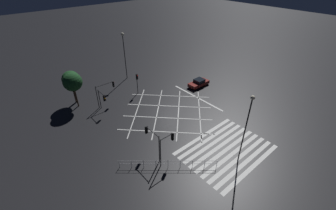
{
  "coord_description": "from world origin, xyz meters",
  "views": [
    {
      "loc": [
        -18.41,
        -21.51,
        19.49
      ],
      "look_at": [
        0.0,
        0.0,
        1.22
      ],
      "focal_mm": 24.0,
      "sensor_mm": 36.0,
      "label": 1
    }
  ],
  "objects_px": {
    "waiting_car": "(199,83)",
    "street_lamp_east": "(247,120)",
    "traffic_light_median_north": "(137,80)",
    "traffic_light_sw_main": "(168,143)",
    "traffic_light_nw_main": "(106,89)",
    "traffic_light_nw_cross": "(102,98)",
    "street_tree_near": "(72,82)",
    "traffic_light_sw_cross": "(152,137)",
    "street_lamp_west": "(124,45)",
    "street_tree_far": "(71,80)"
  },
  "relations": [
    {
      "from": "street_lamp_east",
      "to": "waiting_car",
      "type": "distance_m",
      "value": 19.06
    },
    {
      "from": "traffic_light_sw_main",
      "to": "street_tree_far",
      "type": "xyz_separation_m",
      "value": [
        -2.95,
        19.46,
        1.2
      ]
    },
    {
      "from": "traffic_light_nw_main",
      "to": "traffic_light_sw_main",
      "type": "height_order",
      "value": "traffic_light_sw_main"
    },
    {
      "from": "traffic_light_median_north",
      "to": "traffic_light_sw_main",
      "type": "height_order",
      "value": "traffic_light_sw_main"
    },
    {
      "from": "traffic_light_nw_cross",
      "to": "street_lamp_east",
      "type": "bearing_deg",
      "value": 20.37
    },
    {
      "from": "waiting_car",
      "to": "street_lamp_east",
      "type": "bearing_deg",
      "value": 57.34
    },
    {
      "from": "traffic_light_nw_main",
      "to": "waiting_car",
      "type": "relative_size",
      "value": 0.93
    },
    {
      "from": "street_lamp_west",
      "to": "traffic_light_sw_main",
      "type": "bearing_deg",
      "value": -110.39
    },
    {
      "from": "traffic_light_sw_cross",
      "to": "waiting_car",
      "type": "xyz_separation_m",
      "value": [
        17.03,
        8.37,
        -2.15
      ]
    },
    {
      "from": "street_tree_near",
      "to": "street_lamp_east",
      "type": "bearing_deg",
      "value": -67.5
    },
    {
      "from": "traffic_light_nw_main",
      "to": "traffic_light_sw_main",
      "type": "xyz_separation_m",
      "value": [
        -0.78,
        -15.49,
        0.03
      ]
    },
    {
      "from": "traffic_light_nw_main",
      "to": "street_tree_far",
      "type": "relative_size",
      "value": 0.69
    },
    {
      "from": "traffic_light_sw_main",
      "to": "waiting_car",
      "type": "xyz_separation_m",
      "value": [
        16.33,
        10.32,
        -2.21
      ]
    },
    {
      "from": "traffic_light_nw_main",
      "to": "traffic_light_nw_cross",
      "type": "bearing_deg",
      "value": -135.56
    },
    {
      "from": "traffic_light_sw_main",
      "to": "street_tree_near",
      "type": "relative_size",
      "value": 0.68
    },
    {
      "from": "traffic_light_nw_main",
      "to": "street_tree_near",
      "type": "relative_size",
      "value": 0.66
    },
    {
      "from": "waiting_car",
      "to": "traffic_light_sw_cross",
      "type": "bearing_deg",
      "value": 26.16
    },
    {
      "from": "traffic_light_median_north",
      "to": "street_tree_far",
      "type": "height_order",
      "value": "street_tree_far"
    },
    {
      "from": "traffic_light_median_north",
      "to": "traffic_light_nw_main",
      "type": "distance_m",
      "value": 5.55
    },
    {
      "from": "street_lamp_west",
      "to": "street_tree_near",
      "type": "height_order",
      "value": "street_lamp_west"
    },
    {
      "from": "traffic_light_median_north",
      "to": "street_tree_near",
      "type": "distance_m",
      "value": 10.06
    },
    {
      "from": "traffic_light_nw_main",
      "to": "street_tree_far",
      "type": "bearing_deg",
      "value": 133.16
    },
    {
      "from": "traffic_light_sw_cross",
      "to": "waiting_car",
      "type": "height_order",
      "value": "traffic_light_sw_cross"
    },
    {
      "from": "traffic_light_median_north",
      "to": "traffic_light_sw_main",
      "type": "distance_m",
      "value": 16.55
    },
    {
      "from": "traffic_light_nw_main",
      "to": "traffic_light_sw_main",
      "type": "distance_m",
      "value": 15.51
    },
    {
      "from": "traffic_light_nw_cross",
      "to": "street_tree_near",
      "type": "distance_m",
      "value": 5.11
    },
    {
      "from": "traffic_light_sw_main",
      "to": "street_lamp_east",
      "type": "relative_size",
      "value": 0.45
    },
    {
      "from": "traffic_light_median_north",
      "to": "street_lamp_east",
      "type": "xyz_separation_m",
      "value": [
        0.09,
        -20.43,
        3.12
      ]
    },
    {
      "from": "traffic_light_sw_main",
      "to": "street_lamp_east",
      "type": "xyz_separation_m",
      "value": [
        6.42,
        -5.14,
        2.89
      ]
    },
    {
      "from": "traffic_light_median_north",
      "to": "waiting_car",
      "type": "distance_m",
      "value": 11.34
    },
    {
      "from": "traffic_light_nw_main",
      "to": "traffic_light_nw_cross",
      "type": "xyz_separation_m",
      "value": [
        -1.48,
        -1.45,
        -0.44
      ]
    },
    {
      "from": "street_lamp_west",
      "to": "waiting_car",
      "type": "relative_size",
      "value": 2.17
    },
    {
      "from": "traffic_light_nw_cross",
      "to": "street_lamp_east",
      "type": "relative_size",
      "value": 0.38
    },
    {
      "from": "traffic_light_nw_cross",
      "to": "street_lamp_east",
      "type": "xyz_separation_m",
      "value": [
        7.12,
        -19.17,
        3.35
      ]
    },
    {
      "from": "traffic_light_nw_cross",
      "to": "traffic_light_nw_main",
      "type": "bearing_deg",
      "value": 134.44
    },
    {
      "from": "traffic_light_sw_cross",
      "to": "street_lamp_west",
      "type": "bearing_deg",
      "value": -23.93
    },
    {
      "from": "street_lamp_east",
      "to": "street_lamp_west",
      "type": "xyz_separation_m",
      "value": [
        1.67,
        26.91,
        0.8
      ]
    },
    {
      "from": "traffic_light_sw_main",
      "to": "street_tree_far",
      "type": "relative_size",
      "value": 0.72
    },
    {
      "from": "traffic_light_sw_cross",
      "to": "street_lamp_west",
      "type": "xyz_separation_m",
      "value": [
        8.79,
        19.82,
        3.74
      ]
    },
    {
      "from": "traffic_light_sw_main",
      "to": "street_tree_near",
      "type": "distance_m",
      "value": 18.41
    },
    {
      "from": "street_tree_far",
      "to": "street_lamp_east",
      "type": "bearing_deg",
      "value": -69.15
    },
    {
      "from": "street_tree_far",
      "to": "waiting_car",
      "type": "bearing_deg",
      "value": -25.37
    },
    {
      "from": "street_lamp_west",
      "to": "waiting_car",
      "type": "distance_m",
      "value": 15.29
    },
    {
      "from": "street_tree_near",
      "to": "waiting_car",
      "type": "height_order",
      "value": "street_tree_near"
    },
    {
      "from": "traffic_light_sw_cross",
      "to": "traffic_light_nw_cross",
      "type": "bearing_deg",
      "value": -0.03
    },
    {
      "from": "traffic_light_median_north",
      "to": "street_tree_far",
      "type": "relative_size",
      "value": 0.67
    },
    {
      "from": "traffic_light_median_north",
      "to": "traffic_light_nw_cross",
      "type": "xyz_separation_m",
      "value": [
        -7.02,
        -1.26,
        -0.24
      ]
    },
    {
      "from": "traffic_light_nw_main",
      "to": "traffic_light_nw_cross",
      "type": "distance_m",
      "value": 2.12
    },
    {
      "from": "waiting_car",
      "to": "traffic_light_nw_cross",
      "type": "bearing_deg",
      "value": -12.31
    },
    {
      "from": "traffic_light_nw_cross",
      "to": "waiting_car",
      "type": "height_order",
      "value": "traffic_light_nw_cross"
    }
  ]
}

